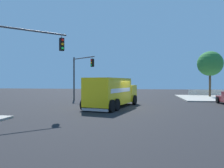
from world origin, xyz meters
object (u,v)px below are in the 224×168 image
delivery_truck (112,92)px  traffic_light_secondary (80,71)px  shade_tree_near (210,64)px  traffic_light_primary (22,56)px

delivery_truck → traffic_light_secondary: size_ratio=1.43×
delivery_truck → shade_tree_near: size_ratio=1.15×
delivery_truck → shade_tree_near: 20.11m
delivery_truck → shade_tree_near: (-12.82, -15.03, 3.76)m
traffic_light_primary → traffic_light_secondary: (0.14, -12.78, -0.41)m
delivery_truck → traffic_light_primary: size_ratio=1.33×
delivery_truck → traffic_light_secondary: traffic_light_secondary is taller
traffic_light_primary → shade_tree_near: size_ratio=0.86×
delivery_truck → traffic_light_primary: (5.03, 6.50, 2.70)m
traffic_light_secondary → delivery_truck: bearing=129.5°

